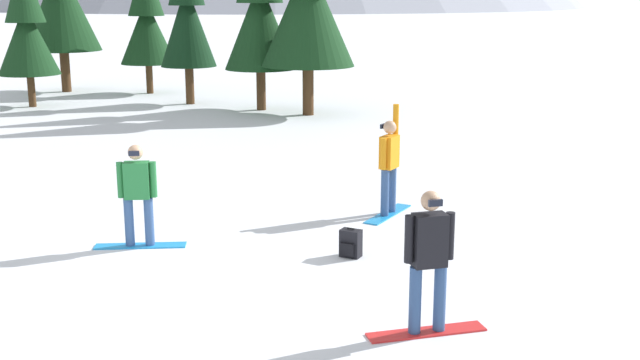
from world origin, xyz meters
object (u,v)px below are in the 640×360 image
(pine_tree_broad, at_px, (26,26))
(backpack_black, at_px, (350,244))
(snowboarder_midground, at_px, (138,194))
(pine_tree_leaning, at_px, (260,7))
(snowboarder_foreground, at_px, (429,259))
(snowboarder_background, at_px, (389,164))
(pine_tree_short, at_px, (187,10))
(pine_tree_tall, at_px, (147,19))

(pine_tree_broad, bearing_deg, backpack_black, -49.82)
(snowboarder_midground, relative_size, pine_tree_broad, 0.32)
(backpack_black, distance_m, pine_tree_leaning, 16.42)
(snowboarder_foreground, distance_m, pine_tree_broad, 22.83)
(snowboarder_foreground, xyz_separation_m, pine_tree_broad, (-14.00, 17.94, 1.92))
(snowboarder_midground, height_order, backpack_black, snowboarder_midground)
(snowboarder_background, xyz_separation_m, pine_tree_leaning, (-4.96, 12.95, 2.56))
(backpack_black, distance_m, pine_tree_short, 18.47)
(snowboarder_background, xyz_separation_m, pine_tree_short, (-7.87, 14.12, 2.45))
(snowboarder_background, xyz_separation_m, pine_tree_tall, (-10.39, 16.97, 2.01))
(pine_tree_broad, distance_m, pine_tree_short, 5.67)
(snowboarder_background, relative_size, pine_tree_broad, 0.39)
(backpack_black, xyz_separation_m, pine_tree_broad, (-12.83, 15.20, 2.66))
(snowboarder_foreground, xyz_separation_m, snowboarder_background, (-0.67, 5.24, 0.02))
(snowboarder_background, distance_m, pine_tree_broad, 18.51)
(snowboarder_background, bearing_deg, snowboarder_foreground, -82.68)
(pine_tree_tall, bearing_deg, snowboarder_midground, -71.63)
(snowboarder_foreground, bearing_deg, backpack_black, 113.11)
(snowboarder_midground, height_order, pine_tree_short, pine_tree_short)
(pine_tree_broad, height_order, pine_tree_tall, pine_tree_tall)
(snowboarder_foreground, xyz_separation_m, pine_tree_leaning, (-5.63, 18.19, 2.57))
(snowboarder_midground, xyz_separation_m, snowboarder_background, (3.95, 2.41, 0.08))
(pine_tree_short, distance_m, pine_tree_tall, 3.82)
(snowboarder_background, xyz_separation_m, backpack_black, (-0.49, -2.50, -0.76))
(pine_tree_short, bearing_deg, snowboarder_foreground, -66.19)
(snowboarder_foreground, distance_m, backpack_black, 3.07)
(pine_tree_broad, relative_size, pine_tree_tall, 0.96)
(pine_tree_leaning, xyz_separation_m, pine_tree_broad, (-8.37, -0.25, -0.66))
(snowboarder_foreground, height_order, snowboarder_midground, snowboarder_foreground)
(pine_tree_tall, bearing_deg, snowboarder_foreground, -63.53)
(snowboarder_midground, bearing_deg, snowboarder_background, 31.32)
(snowboarder_background, distance_m, pine_tree_short, 16.35)
(pine_tree_leaning, xyz_separation_m, pine_tree_short, (-2.91, 1.17, -0.11))
(snowboarder_background, bearing_deg, snowboarder_midground, -148.68)
(pine_tree_tall, bearing_deg, snowboarder_background, -58.53)
(snowboarder_foreground, relative_size, pine_tree_short, 0.29)
(snowboarder_background, bearing_deg, pine_tree_tall, 121.47)
(snowboarder_foreground, distance_m, pine_tree_short, 21.30)
(backpack_black, height_order, pine_tree_broad, pine_tree_broad)
(snowboarder_foreground, relative_size, pine_tree_leaning, 0.28)
(backpack_black, relative_size, pine_tree_short, 0.08)
(snowboarder_midground, relative_size, pine_tree_short, 0.27)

